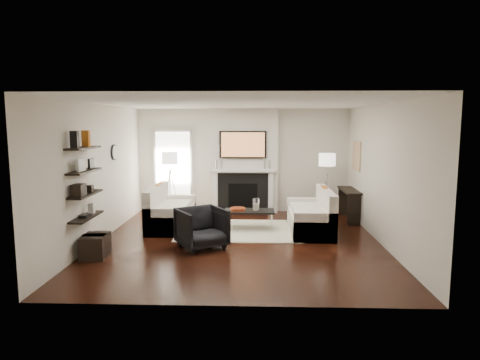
{
  "coord_description": "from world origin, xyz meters",
  "views": [
    {
      "loc": [
        0.31,
        -8.19,
        2.32
      ],
      "look_at": [
        0.0,
        0.6,
        1.15
      ],
      "focal_mm": 32.0,
      "sensor_mm": 36.0,
      "label": 1
    }
  ],
  "objects_px": {
    "loveseat_right_base": "(310,222)",
    "lamp_left_shade": "(170,158)",
    "coffee_table": "(249,211)",
    "loveseat_left_base": "(172,218)",
    "armchair": "(202,226)",
    "ottoman_near": "(97,245)",
    "lamp_right_shade": "(327,160)"
  },
  "relations": [
    {
      "from": "coffee_table",
      "to": "armchair",
      "type": "height_order",
      "value": "armchair"
    },
    {
      "from": "armchair",
      "to": "ottoman_near",
      "type": "bearing_deg",
      "value": 165.39
    },
    {
      "from": "lamp_right_shade",
      "to": "ottoman_near",
      "type": "distance_m",
      "value": 5.63
    },
    {
      "from": "loveseat_left_base",
      "to": "ottoman_near",
      "type": "relative_size",
      "value": 4.5
    },
    {
      "from": "lamp_left_shade",
      "to": "loveseat_left_base",
      "type": "bearing_deg",
      "value": -78.14
    },
    {
      "from": "loveseat_right_base",
      "to": "lamp_right_shade",
      "type": "relative_size",
      "value": 4.5
    },
    {
      "from": "loveseat_right_base",
      "to": "armchair",
      "type": "bearing_deg",
      "value": -150.42
    },
    {
      "from": "lamp_left_shade",
      "to": "ottoman_near",
      "type": "height_order",
      "value": "lamp_left_shade"
    },
    {
      "from": "armchair",
      "to": "lamp_left_shade",
      "type": "relative_size",
      "value": 2.07
    },
    {
      "from": "loveseat_right_base",
      "to": "armchair",
      "type": "relative_size",
      "value": 2.17
    },
    {
      "from": "loveseat_right_base",
      "to": "lamp_right_shade",
      "type": "distance_m",
      "value": 1.9
    },
    {
      "from": "loveseat_right_base",
      "to": "lamp_left_shade",
      "type": "relative_size",
      "value": 4.5
    },
    {
      "from": "loveseat_left_base",
      "to": "loveseat_right_base",
      "type": "height_order",
      "value": "same"
    },
    {
      "from": "lamp_right_shade",
      "to": "ottoman_near",
      "type": "xyz_separation_m",
      "value": [
        -4.52,
        -3.12,
        -1.25
      ]
    },
    {
      "from": "armchair",
      "to": "lamp_left_shade",
      "type": "xyz_separation_m",
      "value": [
        -1.17,
        2.95,
        1.04
      ]
    },
    {
      "from": "coffee_table",
      "to": "lamp_right_shade",
      "type": "xyz_separation_m",
      "value": [
        1.86,
        1.1,
        1.05
      ]
    },
    {
      "from": "ottoman_near",
      "to": "lamp_left_shade",
      "type": "bearing_deg",
      "value": 79.98
    },
    {
      "from": "loveseat_left_base",
      "to": "armchair",
      "type": "relative_size",
      "value": 2.17
    },
    {
      "from": "loveseat_right_base",
      "to": "ottoman_near",
      "type": "distance_m",
      "value": 4.35
    },
    {
      "from": "loveseat_right_base",
      "to": "ottoman_near",
      "type": "bearing_deg",
      "value": -155.67
    },
    {
      "from": "lamp_left_shade",
      "to": "lamp_right_shade",
      "type": "height_order",
      "value": "same"
    },
    {
      "from": "loveseat_left_base",
      "to": "lamp_left_shade",
      "type": "distance_m",
      "value": 1.89
    },
    {
      "from": "coffee_table",
      "to": "lamp_left_shade",
      "type": "bearing_deg",
      "value": 143.81
    },
    {
      "from": "armchair",
      "to": "loveseat_right_base",
      "type": "bearing_deg",
      "value": -2.37
    },
    {
      "from": "coffee_table",
      "to": "lamp_right_shade",
      "type": "height_order",
      "value": "lamp_right_shade"
    },
    {
      "from": "loveseat_left_base",
      "to": "coffee_table",
      "type": "xyz_separation_m",
      "value": [
        1.74,
        -0.09,
        0.19
      ]
    },
    {
      "from": "lamp_left_shade",
      "to": "ottoman_near",
      "type": "xyz_separation_m",
      "value": [
        -0.62,
        -3.51,
        -1.25
      ]
    },
    {
      "from": "armchair",
      "to": "lamp_left_shade",
      "type": "bearing_deg",
      "value": 79.69
    },
    {
      "from": "loveseat_right_base",
      "to": "coffee_table",
      "type": "xyz_separation_m",
      "value": [
        -1.31,
        0.23,
        0.19
      ]
    },
    {
      "from": "loveseat_right_base",
      "to": "ottoman_near",
      "type": "xyz_separation_m",
      "value": [
        -3.96,
        -1.79,
        -0.01
      ]
    },
    {
      "from": "armchair",
      "to": "ottoman_near",
      "type": "height_order",
      "value": "armchair"
    },
    {
      "from": "coffee_table",
      "to": "loveseat_left_base",
      "type": "bearing_deg",
      "value": 177.14
    }
  ]
}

